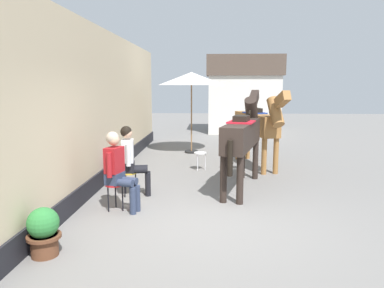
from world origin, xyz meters
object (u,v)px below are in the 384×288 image
saddled_horse_far (258,124)px  flower_planter_far (119,168)px  spare_stool_white (200,155)px  seated_visitor_near (118,167)px  flower_planter_near (44,231)px  saddled_horse_near (243,134)px  cafe_parasol (192,79)px  seated_visitor_far (131,157)px

saddled_horse_far → flower_planter_far: 3.86m
spare_stool_white → saddled_horse_far: bearing=16.9°
seated_visitor_near → flower_planter_near: seated_visitor_near is taller
flower_planter_far → spare_stool_white: flower_planter_far is taller
saddled_horse_far → spare_stool_white: saddled_horse_far is taller
flower_planter_near → saddled_horse_near: bearing=50.1°
seated_visitor_near → saddled_horse_far: 4.63m
saddled_horse_far → flower_planter_near: size_ratio=4.57×
saddled_horse_far → spare_stool_white: (-1.50, -0.46, -0.76)m
flower_planter_near → flower_planter_far: size_ratio=1.00×
flower_planter_far → spare_stool_white: 2.26m
cafe_parasol → spare_stool_white: 3.15m
flower_planter_near → spare_stool_white: 5.27m
saddled_horse_near → saddled_horse_far: size_ratio=1.00×
seated_visitor_near → cafe_parasol: bearing=80.6°
seated_visitor_near → seated_visitor_far: 0.90m
seated_visitor_far → cafe_parasol: size_ratio=0.54×
saddled_horse_near → spare_stool_white: size_ratio=6.37×
flower_planter_near → spare_stool_white: flower_planter_near is taller
seated_visitor_near → cafe_parasol: (0.94, 5.64, 1.59)m
seated_visitor_near → cafe_parasol: size_ratio=0.54×
saddled_horse_near → flower_planter_far: bearing=175.2°
seated_visitor_far → flower_planter_near: (-0.55, -2.64, -0.44)m
flower_planter_far → spare_stool_white: size_ratio=1.39×
flower_planter_near → flower_planter_far: bearing=89.3°
flower_planter_near → cafe_parasol: size_ratio=0.25×
seated_visitor_near → flower_planter_near: (-0.51, -1.74, -0.44)m
flower_planter_far → cafe_parasol: bearing=69.8°
flower_planter_near → cafe_parasol: 7.79m
seated_visitor_far → flower_planter_near: seated_visitor_far is taller
cafe_parasol → flower_planter_near: bearing=-101.1°
flower_planter_far → cafe_parasol: 4.56m
saddled_horse_far → seated_visitor_near: bearing=-127.6°
saddled_horse_far → cafe_parasol: cafe_parasol is taller
seated_visitor_near → flower_planter_far: size_ratio=2.17×
flower_planter_near → seated_visitor_far: bearing=78.3°
saddled_horse_near → seated_visitor_near: bearing=-145.1°
seated_visitor_near → cafe_parasol: cafe_parasol is taller
saddled_horse_near → flower_planter_near: 4.40m
seated_visitor_near → spare_stool_white: (1.31, 3.20, -0.38)m
cafe_parasol → spare_stool_white: size_ratio=5.61×
seated_visitor_near → saddled_horse_far: bearing=52.4°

